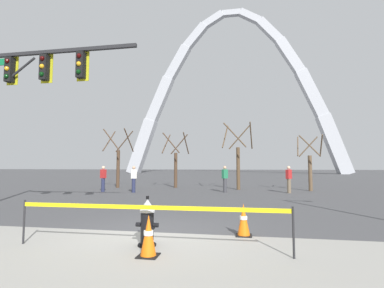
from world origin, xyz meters
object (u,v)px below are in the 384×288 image
object	(u,v)px
pedestrian_walking_left	(289,179)
pedestrian_walking_right	(103,178)
fire_hydrant	(147,222)
traffic_cone_by_hydrant	(244,220)
traffic_signal_gantry	(17,91)
monument_arch	(232,99)
traffic_cone_mid_sidewalk	(148,236)
pedestrian_near_trees	(134,179)
pedestrian_standing_center	(225,179)

from	to	relation	value
pedestrian_walking_left	pedestrian_walking_right	bearing A→B (deg)	-174.54
pedestrian_walking_right	fire_hydrant	bearing A→B (deg)	-59.07
traffic_cone_by_hydrant	traffic_signal_gantry	xyz separation A→B (m)	(-7.90, 2.08, 3.91)
monument_arch	traffic_cone_mid_sidewalk	bearing A→B (deg)	-89.48
pedestrian_walking_left	pedestrian_near_trees	xyz separation A→B (m)	(-9.15, -1.23, 0.00)
traffic_signal_gantry	pedestrian_near_trees	bearing A→B (deg)	79.85
fire_hydrant	pedestrian_near_trees	size ratio (longest dim) A/B	0.62
pedestrian_near_trees	pedestrian_walking_left	bearing A→B (deg)	7.63
fire_hydrant	traffic_cone_by_hydrant	xyz separation A→B (m)	(1.89, 1.17, -0.11)
traffic_cone_mid_sidewalk	traffic_cone_by_hydrant	bearing A→B (deg)	47.55
pedestrian_walking_left	pedestrian_near_trees	world-z (taller)	same
traffic_signal_gantry	pedestrian_walking_right	world-z (taller)	traffic_signal_gantry
traffic_cone_mid_sidewalk	pedestrian_standing_center	xyz separation A→B (m)	(0.55, 12.70, 0.46)
fire_hydrant	pedestrian_walking_right	bearing A→B (deg)	120.93
monument_arch	pedestrian_near_trees	distance (m)	47.16
traffic_cone_by_hydrant	monument_arch	world-z (taller)	monument_arch
traffic_cone_mid_sidewalk	pedestrian_walking_right	bearing A→B (deg)	120.42
monument_arch	pedestrian_walking_right	xyz separation A→B (m)	(-6.41, -44.33, -15.04)
monument_arch	pedestrian_walking_left	bearing A→B (deg)	-83.67
traffic_signal_gantry	traffic_cone_by_hydrant	bearing A→B (deg)	-14.74
fire_hydrant	monument_arch	bearing A→B (deg)	90.27
traffic_cone_by_hydrant	pedestrian_standing_center	size ratio (longest dim) A/B	0.46
pedestrian_standing_center	traffic_cone_mid_sidewalk	bearing A→B (deg)	-92.46
traffic_cone_by_hydrant	pedestrian_standing_center	distance (m)	10.96
fire_hydrant	traffic_signal_gantry	distance (m)	7.81
monument_arch	traffic_signal_gantry	bearing A→B (deg)	-96.27
fire_hydrant	pedestrian_standing_center	size ratio (longest dim) A/B	0.62
traffic_cone_by_hydrant	pedestrian_walking_right	size ratio (longest dim) A/B	0.46
pedestrian_standing_center	traffic_cone_by_hydrant	bearing A→B (deg)	-84.20
fire_hydrant	pedestrian_walking_left	world-z (taller)	pedestrian_walking_left
pedestrian_standing_center	traffic_signal_gantry	bearing A→B (deg)	-127.59
traffic_cone_by_hydrant	pedestrian_near_trees	distance (m)	11.79
traffic_cone_mid_sidewalk	pedestrian_walking_right	world-z (taller)	pedestrian_walking_right
traffic_signal_gantry	monument_arch	size ratio (longest dim) A/B	0.14
traffic_cone_mid_sidewalk	traffic_signal_gantry	distance (m)	8.33
traffic_cone_mid_sidewalk	pedestrian_standing_center	distance (m)	12.72
traffic_cone_mid_sidewalk	pedestrian_standing_center	size ratio (longest dim) A/B	0.46
traffic_cone_by_hydrant	pedestrian_walking_left	world-z (taller)	pedestrian_walking_left
pedestrian_standing_center	pedestrian_near_trees	size ratio (longest dim) A/B	1.00
fire_hydrant	pedestrian_walking_right	xyz separation A→B (m)	(-6.68, 11.14, 0.35)
pedestrian_walking_right	pedestrian_standing_center	bearing A→B (deg)	7.03
traffic_cone_by_hydrant	monument_arch	bearing A→B (deg)	92.27
pedestrian_walking_right	pedestrian_near_trees	world-z (taller)	same
traffic_signal_gantry	pedestrian_standing_center	distance (m)	11.65
traffic_cone_by_hydrant	traffic_signal_gantry	size ratio (longest dim) A/B	0.11
traffic_cone_mid_sidewalk	pedestrian_standing_center	world-z (taller)	pedestrian_standing_center
monument_arch	pedestrian_near_trees	world-z (taller)	monument_arch
traffic_cone_by_hydrant	pedestrian_walking_left	xyz separation A→B (m)	(2.64, 11.05, 0.46)
pedestrian_walking_right	pedestrian_near_trees	size ratio (longest dim) A/B	1.00
fire_hydrant	monument_arch	size ratio (longest dim) A/B	0.02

